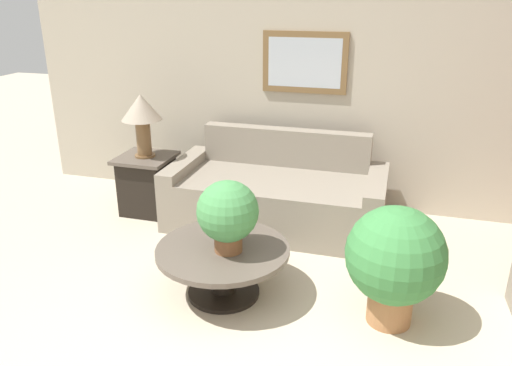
# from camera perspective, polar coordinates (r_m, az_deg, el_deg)

# --- Properties ---
(wall_back) EXTENTS (6.97, 0.09, 2.60)m
(wall_back) POSITION_cam_1_polar(r_m,az_deg,el_deg) (5.18, 10.06, 11.04)
(wall_back) COLOR #B2A893
(wall_back) RESTS_ON ground_plane
(couch_main) EXTENTS (2.08, 0.99, 0.87)m
(couch_main) POSITION_cam_1_polar(r_m,az_deg,el_deg) (4.92, 2.36, -1.45)
(couch_main) COLOR gray
(couch_main) RESTS_ON ground_plane
(coffee_table) EXTENTS (1.00, 1.00, 0.40)m
(coffee_table) POSITION_cam_1_polar(r_m,az_deg,el_deg) (3.79, -3.79, -8.79)
(coffee_table) COLOR black
(coffee_table) RESTS_ON ground_plane
(side_table) EXTENTS (0.54, 0.54, 0.61)m
(side_table) POSITION_cam_1_polar(r_m,az_deg,el_deg) (5.30, -12.30, -0.05)
(side_table) COLOR black
(side_table) RESTS_ON ground_plane
(table_lamp) EXTENTS (0.40, 0.40, 0.64)m
(table_lamp) POSITION_cam_1_polar(r_m,az_deg,el_deg) (5.09, -12.95, 7.83)
(table_lamp) COLOR brown
(table_lamp) RESTS_ON side_table
(potted_plant_on_table) EXTENTS (0.45, 0.45, 0.54)m
(potted_plant_on_table) POSITION_cam_1_polar(r_m,az_deg,el_deg) (3.57, -3.26, -3.46)
(potted_plant_on_table) COLOR brown
(potted_plant_on_table) RESTS_ON coffee_table
(potted_plant_floor) EXTENTS (0.68, 0.68, 0.86)m
(potted_plant_floor) POSITION_cam_1_polar(r_m,az_deg,el_deg) (3.52, 15.59, -8.37)
(potted_plant_floor) COLOR #9E6B42
(potted_plant_floor) RESTS_ON ground_plane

